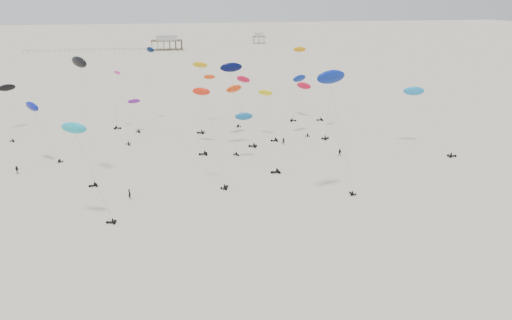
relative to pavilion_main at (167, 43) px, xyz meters
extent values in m
plane|color=beige|center=(10.00, -150.00, -4.22)|extent=(900.00, 900.00, 0.00)
cube|color=brown|center=(0.00, 0.00, 1.93)|extent=(21.00, 13.00, 0.30)
cube|color=silver|center=(0.00, 0.00, 3.68)|extent=(14.00, 8.40, 3.20)
cube|color=#B2B2AD|center=(0.00, 0.00, 5.43)|extent=(15.00, 9.00, 0.30)
cube|color=brown|center=(70.00, 30.00, 0.93)|extent=(9.00, 7.00, 0.30)
cube|color=silver|center=(70.00, 30.00, 2.28)|extent=(5.60, 4.20, 2.40)
cube|color=#B2B2AD|center=(70.00, 30.00, 3.63)|extent=(6.00, 4.50, 0.30)
cube|color=black|center=(-52.00, 0.00, -2.77)|extent=(80.00, 0.10, 0.10)
cylinder|color=gray|center=(-11.48, -204.71, 6.47)|extent=(0.03, 0.03, 24.77)
ellipsoid|color=#04173D|center=(-9.20, -197.81, 17.16)|extent=(3.13, 3.72, 1.78)
cylinder|color=gray|center=(2.45, -256.58, 8.08)|extent=(0.03, 0.03, 23.72)
ellipsoid|color=gold|center=(0.51, -254.92, 20.22)|extent=(3.41, 2.87, 1.56)
cylinder|color=gray|center=(5.47, -209.64, 2.70)|extent=(0.03, 0.03, 18.40)
ellipsoid|color=#F84611|center=(7.52, -203.09, 9.45)|extent=(3.68, 2.05, 1.74)
cylinder|color=gray|center=(-15.23, -216.83, 0.12)|extent=(0.03, 0.03, 15.20)
ellipsoid|color=#761D9F|center=(-14.47, -210.24, 4.48)|extent=(3.91, 2.54, 1.78)
cylinder|color=gray|center=(-47.93, -207.14, 1.57)|extent=(0.03, 0.03, 18.44)
ellipsoid|color=black|center=(-49.66, -199.72, 7.64)|extent=(5.17, 4.35, 2.45)
cylinder|color=gray|center=(38.34, -222.22, 3.68)|extent=(0.03, 0.03, 19.62)
ellipsoid|color=#0C2FA2|center=(40.98, -216.00, 11.57)|extent=(4.36, 3.76, 2.10)
cylinder|color=gray|center=(10.15, -233.39, 5.63)|extent=(0.03, 0.03, 20.10)
ellipsoid|color=#040A3D|center=(10.23, -229.43, 15.87)|extent=(5.89, 2.99, 2.80)
cylinder|color=gray|center=(33.89, -204.57, 6.25)|extent=(0.03, 0.03, 20.70)
ellipsoid|color=orange|center=(35.53, -201.52, 16.71)|extent=(3.91, 1.50, 1.93)
cylinder|color=gray|center=(16.73, -204.19, 1.43)|extent=(0.03, 0.03, 17.49)
ellipsoid|color=red|center=(18.71, -197.29, 7.41)|extent=(5.26, 5.77, 2.73)
cylinder|color=gray|center=(2.69, -230.36, 2.55)|extent=(0.03, 0.03, 15.96)
ellipsoid|color=red|center=(3.09, -225.10, 9.39)|extent=(5.07, 3.63, 2.36)
cylinder|color=gray|center=(-19.23, -268.62, 3.85)|extent=(0.03, 0.03, 15.95)
ellipsoid|color=#1BB1CE|center=(-21.64, -267.08, 12.14)|extent=(4.95, 3.52, 2.30)
cylinder|color=gray|center=(-19.32, -205.54, 3.87)|extent=(0.03, 0.03, 14.85)
ellipsoid|color=#DE349A|center=(-18.72, -204.57, 11.73)|extent=(2.76, 3.10, 1.45)
cylinder|color=gray|center=(14.07, -245.40, 0.86)|extent=(0.03, 0.03, 15.52)
ellipsoid|color=#1766AE|center=(11.57, -239.44, 5.91)|extent=(4.27, 1.59, 2.02)
cylinder|color=gray|center=(-22.31, -248.13, 7.72)|extent=(0.03, 0.03, 23.77)
ellipsoid|color=black|center=(-22.92, -244.41, 19.97)|extent=(4.73, 5.54, 2.66)
cylinder|color=gray|center=(58.48, -241.85, 2.49)|extent=(0.03, 0.03, 18.54)
ellipsoid|color=#1C8AD3|center=(56.42, -235.03, 9.39)|extent=(5.62, 2.84, 2.56)
cylinder|color=gray|center=(-33.46, -233.62, 2.17)|extent=(0.03, 0.03, 12.54)
ellipsoid|color=#0C17A4|center=(-35.76, -232.92, 8.90)|extent=(4.81, 5.39, 2.62)
cylinder|color=gray|center=(31.03, -222.57, 3.30)|extent=(0.03, 0.03, 14.48)
ellipsoid|color=navy|center=(30.22, -220.52, 11.10)|extent=(5.36, 4.58, 2.52)
cylinder|color=gray|center=(13.91, -224.99, 2.05)|extent=(0.03, 0.03, 17.35)
ellipsoid|color=#FF3F0D|center=(12.55, -218.40, 8.50)|extent=(5.83, 4.93, 2.70)
cylinder|color=gray|center=(21.32, -224.11, 1.64)|extent=(0.03, 0.03, 12.44)
ellipsoid|color=yellow|center=(20.78, -220.67, 7.55)|extent=(4.47, 3.84, 2.11)
cylinder|color=gray|center=(25.94, -265.13, 6.95)|extent=(0.03, 0.03, 21.77)
ellipsoid|color=#0B2595|center=(23.57, -264.08, 18.64)|extent=(6.63, 4.08, 3.08)
cylinder|color=gray|center=(38.89, -205.23, 0.56)|extent=(0.03, 0.03, 11.03)
ellipsoid|color=red|center=(37.10, -201.92, 5.55)|extent=(4.92, 5.41, 2.64)
imported|color=black|center=(-14.24, -259.65, -4.22)|extent=(0.92, 1.00, 2.28)
imported|color=black|center=(34.44, -242.75, -4.22)|extent=(1.23, 1.02, 2.19)
imported|color=black|center=(-38.91, -240.70, -4.22)|extent=(1.37, 0.87, 2.17)
imported|color=black|center=(23.44, -230.71, -4.22)|extent=(0.90, 0.71, 2.20)
camera|label=1|loc=(-7.58, -350.90, 33.47)|focal=35.00mm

